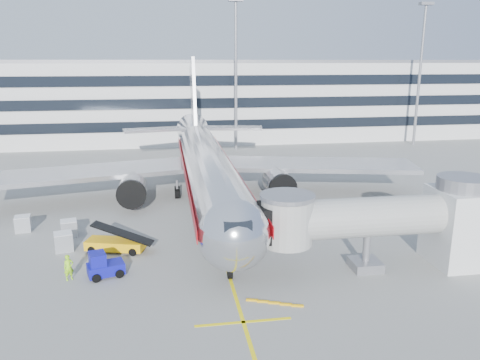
{
  "coord_description": "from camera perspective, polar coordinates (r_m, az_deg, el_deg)",
  "views": [
    {
      "loc": [
        -4.22,
        -39.2,
        15.59
      ],
      "look_at": [
        2.86,
        5.24,
        4.0
      ],
      "focal_mm": 35.0,
      "sensor_mm": 36.0,
      "label": 1
    }
  ],
  "objects": [
    {
      "name": "terminal",
      "position": [
        97.55,
        -6.64,
        9.77
      ],
      "size": [
        150.0,
        24.25,
        15.6
      ],
      "color": "silver",
      "rests_on": "ground"
    },
    {
      "name": "baggage_tug",
      "position": [
        36.47,
        -16.33,
        -10.02
      ],
      "size": [
        2.91,
        2.26,
        1.94
      ],
      "color": "#0D0E95",
      "rests_on": "ground"
    },
    {
      "name": "ground",
      "position": [
        42.4,
        -2.72,
        -7.15
      ],
      "size": [
        180.0,
        180.0,
        0.0
      ],
      "primitive_type": "plane",
      "color": "gray",
      "rests_on": "ground"
    },
    {
      "name": "light_mast_centre",
      "position": [
        82.12,
        -0.51,
        13.94
      ],
      "size": [
        2.4,
        1.2,
        25.45
      ],
      "color": "gray",
      "rests_on": "ground"
    },
    {
      "name": "stop_bar",
      "position": [
        29.93,
        0.41,
        -16.94
      ],
      "size": [
        6.0,
        0.25,
        0.01
      ],
      "primitive_type": "cube",
      "color": "yellow",
      "rests_on": "ground"
    },
    {
      "name": "cargo_container_front",
      "position": [
        42.32,
        -20.71,
        -7.03
      ],
      "size": [
        1.76,
        1.76,
        1.54
      ],
      "color": "silver",
      "rests_on": "ground"
    },
    {
      "name": "belt_loader",
      "position": [
        40.86,
        -14.92,
        -7.45
      ],
      "size": [
        5.22,
        3.04,
        2.44
      ],
      "color": "#F2AE0A",
      "rests_on": "ground"
    },
    {
      "name": "jet_bridge",
      "position": [
        37.14,
        17.75,
        -4.66
      ],
      "size": [
        17.8,
        4.5,
        7.0
      ],
      "color": "silver",
      "rests_on": "ground"
    },
    {
      "name": "lead_in_line",
      "position": [
        51.78,
        -3.96,
        -3.11
      ],
      "size": [
        0.25,
        70.0,
        0.01
      ],
      "primitive_type": "cube",
      "color": "yellow",
      "rests_on": "ground"
    },
    {
      "name": "ramp_worker",
      "position": [
        36.68,
        -20.16,
        -9.99
      ],
      "size": [
        0.84,
        0.74,
        1.94
      ],
      "primitive_type": "imported",
      "rotation": [
        0.0,
        0.0,
        0.49
      ],
      "color": "#9AF019",
      "rests_on": "ground"
    },
    {
      "name": "light_mast_east",
      "position": [
        93.44,
        21.17,
        13.06
      ],
      "size": [
        2.4,
        1.2,
        25.45
      ],
      "color": "gray",
      "rests_on": "ground"
    },
    {
      "name": "cargo_container_right",
      "position": [
        48.4,
        -24.94,
        -4.84
      ],
      "size": [
        1.59,
        1.59,
        1.46
      ],
      "color": "silver",
      "rests_on": "ground"
    },
    {
      "name": "main_jet",
      "position": [
        52.34,
        -4.21,
        1.87
      ],
      "size": [
        50.95,
        48.7,
        16.06
      ],
      "color": "silver",
      "rests_on": "ground"
    },
    {
      "name": "cargo_container_left",
      "position": [
        45.46,
        -20.12,
        -5.53
      ],
      "size": [
        1.65,
        1.65,
        1.48
      ],
      "color": "silver",
      "rests_on": "ground"
    }
  ]
}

